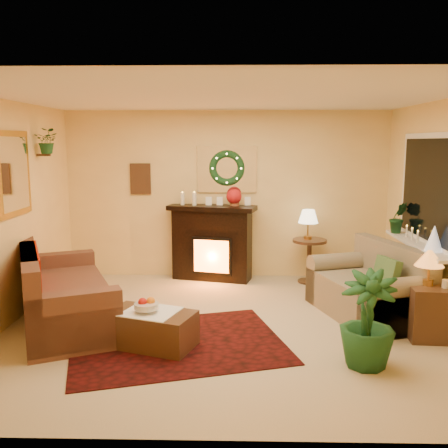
{
  "coord_description": "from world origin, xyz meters",
  "views": [
    {
      "loc": [
        0.14,
        -5.53,
        2.12
      ],
      "look_at": [
        0.0,
        0.35,
        1.15
      ],
      "focal_mm": 40.0,
      "sensor_mm": 36.0,
      "label": 1
    }
  ],
  "objects_px": {
    "side_table_round": "(309,262)",
    "end_table_square": "(430,314)",
    "coffee_table": "(151,327)",
    "fireplace": "(212,244)",
    "sofa": "(65,288)",
    "loveseat": "(367,283)"
  },
  "relations": [
    {
      "from": "side_table_round",
      "to": "end_table_square",
      "type": "distance_m",
      "value": 2.38
    },
    {
      "from": "end_table_square",
      "to": "coffee_table",
      "type": "distance_m",
      "value": 3.02
    },
    {
      "from": "fireplace",
      "to": "coffee_table",
      "type": "distance_m",
      "value": 2.71
    },
    {
      "from": "fireplace",
      "to": "coffee_table",
      "type": "xyz_separation_m",
      "value": [
        -0.51,
        -2.63,
        -0.34
      ]
    },
    {
      "from": "sofa",
      "to": "side_table_round",
      "type": "height_order",
      "value": "sofa"
    },
    {
      "from": "sofa",
      "to": "side_table_round",
      "type": "bearing_deg",
      "value": 6.0
    },
    {
      "from": "end_table_square",
      "to": "side_table_round",
      "type": "bearing_deg",
      "value": 114.95
    },
    {
      "from": "sofa",
      "to": "loveseat",
      "type": "relative_size",
      "value": 1.38
    },
    {
      "from": "fireplace",
      "to": "side_table_round",
      "type": "relative_size",
      "value": 1.78
    },
    {
      "from": "loveseat",
      "to": "fireplace",
      "type": "bearing_deg",
      "value": 122.24
    },
    {
      "from": "loveseat",
      "to": "side_table_round",
      "type": "bearing_deg",
      "value": 90.32
    },
    {
      "from": "loveseat",
      "to": "sofa",
      "type": "bearing_deg",
      "value": 167.15
    },
    {
      "from": "side_table_round",
      "to": "coffee_table",
      "type": "distance_m",
      "value": 3.18
    },
    {
      "from": "end_table_square",
      "to": "sofa",
      "type": "bearing_deg",
      "value": 175.04
    },
    {
      "from": "sofa",
      "to": "loveseat",
      "type": "xyz_separation_m",
      "value": [
        3.6,
        0.33,
        -0.01
      ]
    },
    {
      "from": "loveseat",
      "to": "side_table_round",
      "type": "xyz_separation_m",
      "value": [
        -0.49,
        1.47,
        -0.09
      ]
    },
    {
      "from": "fireplace",
      "to": "end_table_square",
      "type": "relative_size",
      "value": 2.04
    },
    {
      "from": "coffee_table",
      "to": "side_table_round",
      "type": "bearing_deg",
      "value": 70.52
    },
    {
      "from": "side_table_round",
      "to": "fireplace",
      "type": "bearing_deg",
      "value": 173.67
    },
    {
      "from": "end_table_square",
      "to": "loveseat",
      "type": "bearing_deg",
      "value": 126.96
    },
    {
      "from": "loveseat",
      "to": "end_table_square",
      "type": "height_order",
      "value": "loveseat"
    },
    {
      "from": "fireplace",
      "to": "end_table_square",
      "type": "bearing_deg",
      "value": -29.47
    }
  ]
}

